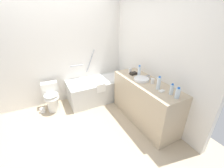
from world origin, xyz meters
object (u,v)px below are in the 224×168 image
bathtub (98,89)px  water_bottle_0 (178,93)px  sink_faucet (149,77)px  sink_basin (141,79)px  water_bottle_1 (159,83)px  water_bottle_3 (172,89)px  drinking_glass_0 (152,81)px  toilet (52,97)px  water_bottle_2 (139,71)px  toilet_paper_roll (43,110)px  amenity_basket (133,73)px  drinking_glass_1 (130,70)px  soap_dish (162,91)px

bathtub → water_bottle_0: 2.07m
sink_faucet → sink_basin: bearing=180.0°
bathtub → water_bottle_1: 1.75m
sink_basin → water_bottle_3: water_bottle_3 is taller
water_bottle_3 → drinking_glass_0: 0.45m
toilet → sink_faucet: 2.20m
water_bottle_2 → water_bottle_3: water_bottle_2 is taller
drinking_glass_0 → toilet_paper_roll: 2.51m
toilet_paper_roll → amenity_basket: bearing=-23.1°
drinking_glass_0 → amenity_basket: size_ratio=0.67×
water_bottle_0 → drinking_glass_1: water_bottle_0 is taller
toilet → drinking_glass_0: bearing=54.5°
drinking_glass_0 → soap_dish: drinking_glass_0 is taller
soap_dish → toilet_paper_roll: 2.62m
water_bottle_1 → soap_dish: water_bottle_1 is taller
toilet → sink_faucet: bearing=60.2°
water_bottle_3 → toilet_paper_roll: water_bottle_3 is taller
drinking_glass_0 → drinking_glass_1: size_ratio=0.90×
water_bottle_0 → water_bottle_3: (0.01, 0.12, 0.00)m
water_bottle_0 → water_bottle_1: 0.36m
toilet → sink_basin: bearing=57.4°
amenity_basket → toilet_paper_roll: 2.22m
drinking_glass_0 → drinking_glass_1: drinking_glass_1 is taller
sink_basin → toilet_paper_roll: 2.32m
sink_basin → drinking_glass_1: size_ratio=2.80×
bathtub → soap_dish: bathtub is taller
water_bottle_1 → drinking_glass_0: (0.07, 0.22, -0.06)m
drinking_glass_0 → soap_dish: bearing=-103.1°
water_bottle_2 → water_bottle_3: (0.01, -0.83, -0.03)m
sink_basin → soap_dish: (0.02, -0.52, -0.01)m
sink_basin → water_bottle_3: bearing=-83.1°
sink_basin → drinking_glass_1: (0.03, 0.45, 0.03)m
amenity_basket → sink_basin: bearing=-95.6°
sink_faucet → water_bottle_2: (-0.11, 0.18, 0.08)m
soap_dish → sink_basin: bearing=92.1°
bathtub → water_bottle_1: bathtub is taller
water_bottle_0 → water_bottle_3: size_ratio=0.97×
bathtub → water_bottle_0: bathtub is taller
bathtub → water_bottle_2: size_ratio=6.19×
bathtub → sink_basin: (0.49, -1.10, 0.61)m
water_bottle_3 → amenity_basket: size_ratio=1.34×
water_bottle_0 → water_bottle_3: water_bottle_3 is taller
toilet → drinking_glass_0: 2.24m
drinking_glass_1 → sink_basin: bearing=-94.3°
toilet → sink_basin: size_ratio=2.22×
toilet → toilet_paper_roll: 0.37m
water_bottle_0 → drinking_glass_0: 0.58m
sink_basin → water_bottle_0: size_ratio=1.61×
sink_faucet → soap_dish: bearing=-107.1°
amenity_basket → drinking_glass_1: bearing=88.9°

